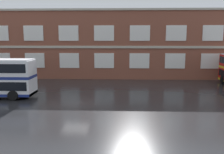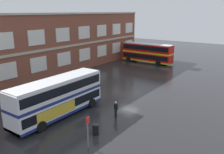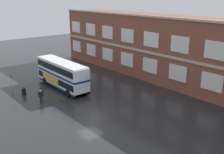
{
  "view_description": "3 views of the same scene",
  "coord_description": "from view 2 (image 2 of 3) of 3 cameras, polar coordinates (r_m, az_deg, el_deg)",
  "views": [
    {
      "loc": [
        4.43,
        -22.62,
        6.29
      ],
      "look_at": [
        3.41,
        3.41,
        2.08
      ],
      "focal_mm": 39.24,
      "sensor_mm": 36.0,
      "label": 1
    },
    {
      "loc": [
        -26.07,
        -15.8,
        10.76
      ],
      "look_at": [
        -0.1,
        2.58,
        1.92
      ],
      "focal_mm": 38.25,
      "sensor_mm": 36.0,
      "label": 2
    },
    {
      "loc": [
        23.61,
        -16.15,
        13.47
      ],
      "look_at": [
        1.26,
        2.35,
        4.43
      ],
      "focal_mm": 42.6,
      "sensor_mm": 36.0,
      "label": 3
    }
  ],
  "objects": [
    {
      "name": "double_decker_near",
      "position": [
        25.45,
        -12.77,
        -4.65
      ],
      "size": [
        11.01,
        2.9,
        4.07
      ],
      "color": "silver",
      "rests_on": "ground"
    },
    {
      "name": "brick_terminal_building",
      "position": [
        42.55,
        -17.91,
        7.14
      ],
      "size": [
        52.79,
        8.19,
        10.5
      ],
      "color": "brown",
      "rests_on": "ground"
    },
    {
      "name": "bus_stand_flag",
      "position": [
        19.58,
        -5.79,
        -12.33
      ],
      "size": [
        0.44,
        0.1,
        2.7
      ],
      "color": "slate",
      "rests_on": "ground"
    },
    {
      "name": "ground_plane",
      "position": [
        33.35,
        0.91,
        -3.29
      ],
      "size": [
        120.0,
        120.0,
        0.0
      ],
      "primitive_type": "plane",
      "color": "#232326"
    },
    {
      "name": "station_litter_bin",
      "position": [
        21.91,
        -3.96,
        -12.36
      ],
      "size": [
        0.6,
        0.6,
        1.03
      ],
      "color": "black",
      "rests_on": "ground"
    },
    {
      "name": "double_decker_middle",
      "position": [
        51.86,
        8.39,
        5.81
      ],
      "size": [
        3.01,
        11.04,
        4.07
      ],
      "color": "red",
      "rests_on": "ground"
    },
    {
      "name": "waiting_passenger",
      "position": [
        25.08,
        0.91,
        -7.54
      ],
      "size": [
        0.37,
        0.63,
        1.7
      ],
      "color": "black",
      "rests_on": "ground"
    }
  ]
}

